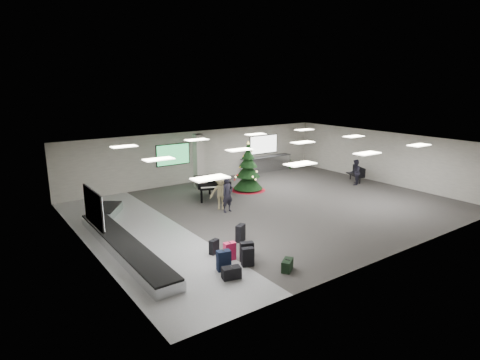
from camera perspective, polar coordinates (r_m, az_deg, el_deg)
ground at (r=20.37m, az=4.54°, el=-3.89°), size 18.00×18.00×0.00m
room_envelope at (r=20.07m, az=2.61°, el=2.74°), size 18.02×14.02×3.21m
baggage_carousel at (r=16.59m, az=-16.74°, el=-7.87°), size 2.28×9.71×0.43m
service_counter at (r=28.29m, az=3.73°, el=2.29°), size 4.05×0.65×1.08m
suitcase_0 at (r=14.00m, az=1.09°, el=-10.87°), size 0.47×0.36×0.67m
suitcase_1 at (r=14.28m, az=0.98°, el=-10.20°), size 0.52×0.39×0.75m
pink_suitcase at (r=14.45m, az=-1.48°, el=-10.08°), size 0.44×0.28×0.67m
suitcase_3 at (r=16.03m, az=0.06°, el=-7.54°), size 0.52×0.44×0.70m
navy_suitcase at (r=13.69m, az=-2.34°, el=-11.37°), size 0.50×0.36×0.72m
green_duffel at (r=13.82m, az=6.74°, el=-11.94°), size 0.64×0.56×0.40m
suitcase_7 at (r=14.80m, az=1.24°, el=-9.78°), size 0.38×0.26×0.52m
suitcase_8 at (r=14.95m, az=-3.71°, el=-9.46°), size 0.42×0.33×0.57m
black_duffel at (r=13.23m, az=-1.24°, el=-13.05°), size 0.66×0.47×0.41m
christmas_tree at (r=23.27m, az=1.16°, el=0.94°), size 2.04×2.04×2.91m
grand_piano at (r=21.66m, az=-4.01°, el=-0.30°), size 2.41×2.70×1.28m
bench at (r=26.53m, az=16.23°, el=0.98°), size 1.06×1.59×0.96m
traveler_a at (r=19.39m, az=-1.79°, el=-2.06°), size 0.69×0.50×1.75m
traveler_b at (r=19.84m, az=-2.76°, el=-1.78°), size 1.26×1.12×1.70m
traveler_bench at (r=25.53m, az=16.07°, el=1.07°), size 0.96×0.90×1.57m
potted_plant_left at (r=26.36m, az=0.74°, el=1.18°), size 0.55×0.50×0.83m
potted_plant_right at (r=29.50m, az=7.07°, el=2.33°), size 0.51×0.51×0.73m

